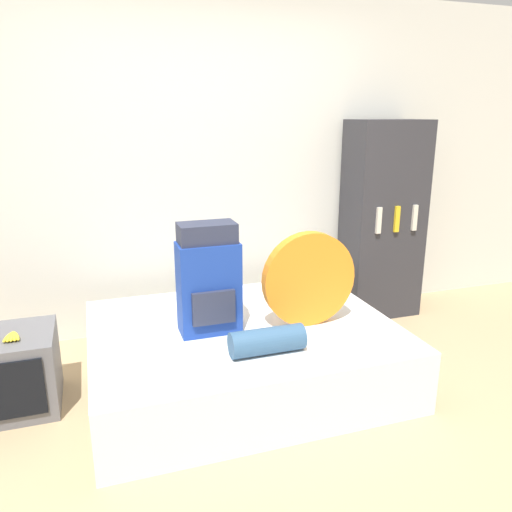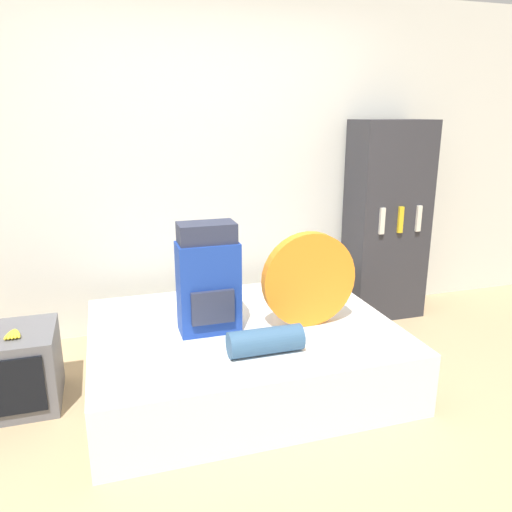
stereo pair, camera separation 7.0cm
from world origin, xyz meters
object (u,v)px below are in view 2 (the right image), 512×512
Objects in this scene: sleeping_roll at (265,341)px; bookshelf at (386,221)px; tent_bag at (309,279)px; television at (9,370)px; backpack at (208,280)px.

bookshelf reaches higher than sleeping_roll.
tent_bag is 1.08× the size of television.
tent_bag is 1.89m from television.
backpack is 1.13× the size of tent_bag.
backpack is 0.53m from sleeping_roll.
bookshelf is at bearing 24.70° from backpack.
sleeping_roll is 0.26× the size of bookshelf.
sleeping_roll is at bearing -21.11° from television.
television is (-1.81, 0.25, -0.46)m from tent_bag.
sleeping_roll is at bearing -59.67° from backpack.
backpack is at bearing 120.33° from sleeping_roll.
sleeping_roll is at bearing -142.06° from tent_bag.
television is 0.34× the size of bookshelf.
backpack is 0.63m from tent_bag.
television is (-1.42, 0.55, -0.24)m from sleeping_roll.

